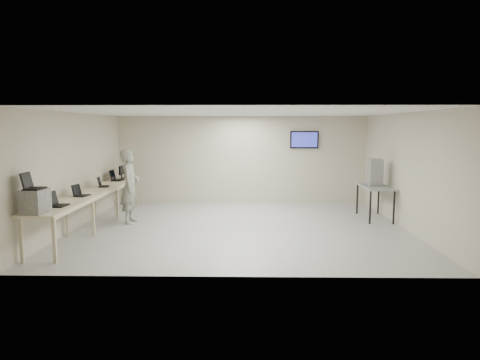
{
  "coord_description": "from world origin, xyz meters",
  "views": [
    {
      "loc": [
        0.19,
        -10.3,
        2.46
      ],
      "look_at": [
        0.0,
        0.2,
        1.15
      ],
      "focal_mm": 32.0,
      "sensor_mm": 36.0,
      "label": 1
    }
  ],
  "objects_px": {
    "soldier": "(130,186)",
    "workbench": "(94,194)",
    "equipment_box": "(36,201)",
    "side_table": "(375,188)"
  },
  "relations": [
    {
      "from": "equipment_box",
      "to": "workbench",
      "type": "bearing_deg",
      "value": 95.74
    },
    {
      "from": "workbench",
      "to": "side_table",
      "type": "xyz_separation_m",
      "value": [
        7.19,
        1.06,
        -0.0
      ]
    },
    {
      "from": "equipment_box",
      "to": "soldier",
      "type": "relative_size",
      "value": 0.23
    },
    {
      "from": "workbench",
      "to": "soldier",
      "type": "relative_size",
      "value": 3.15
    },
    {
      "from": "soldier",
      "to": "side_table",
      "type": "relative_size",
      "value": 1.27
    },
    {
      "from": "soldier",
      "to": "workbench",
      "type": "bearing_deg",
      "value": 118.51
    },
    {
      "from": "equipment_box",
      "to": "side_table",
      "type": "bearing_deg",
      "value": 34.76
    },
    {
      "from": "side_table",
      "to": "workbench",
      "type": "bearing_deg",
      "value": -171.62
    },
    {
      "from": "workbench",
      "to": "soldier",
      "type": "bearing_deg",
      "value": 31.01
    },
    {
      "from": "workbench",
      "to": "side_table",
      "type": "bearing_deg",
      "value": 8.38
    }
  ]
}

